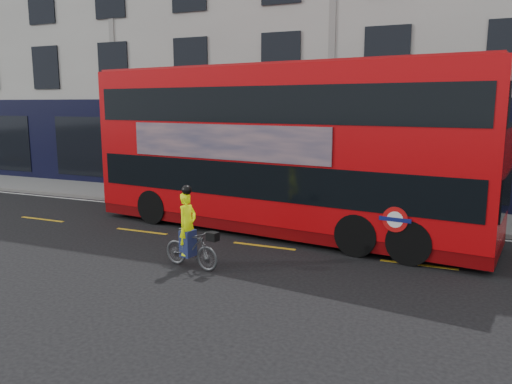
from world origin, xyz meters
The scene contains 8 objects.
ground centered at (0.00, 0.00, 0.00)m, with size 120.00×120.00×0.00m, color black.
pavement centered at (0.00, 6.50, 0.06)m, with size 60.00×3.00×0.12m, color slate.
kerb centered at (0.00, 5.00, 0.07)m, with size 60.00×0.12×0.13m, color slate.
building_terrace centered at (0.00, 12.94, 7.49)m, with size 50.00×10.07×15.00m.
road_edge_line centered at (0.00, 4.70, 0.00)m, with size 58.00×0.10×0.01m, color silver.
lane_dashes centered at (0.00, 1.50, 0.00)m, with size 58.00×0.12×0.01m, color gold, non-canonical shape.
bus centered at (-0.14, 3.21, 2.50)m, with size 12.34×4.30×4.88m.
cyclist centered at (-0.91, -0.83, 0.65)m, with size 1.59×0.68×1.96m.
Camera 1 is at (4.96, -10.54, 3.79)m, focal length 35.00 mm.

